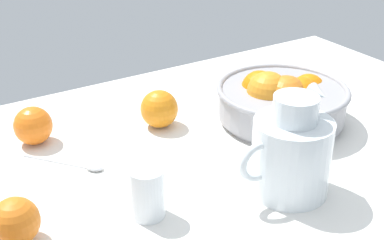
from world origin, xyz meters
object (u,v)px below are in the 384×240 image
(loose_orange_3, at_px, (161,108))
(spoon, at_px, (75,164))
(second_glass, at_px, (147,195))
(juice_pitcher, at_px, (290,158))
(loose_orange_1, at_px, (15,221))
(fruit_bowl, at_px, (282,99))
(loose_orange_2, at_px, (33,126))

(loose_orange_3, bearing_deg, spoon, -164.49)
(second_glass, xyz_separation_m, loose_orange_3, (0.16, 0.25, 0.00))
(spoon, bearing_deg, second_glass, -77.43)
(juice_pitcher, height_order, second_glass, juice_pitcher)
(second_glass, bearing_deg, spoon, 102.57)
(loose_orange_1, bearing_deg, loose_orange_3, 30.80)
(loose_orange_1, xyz_separation_m, spoon, (0.15, 0.15, -0.03))
(fruit_bowl, xyz_separation_m, spoon, (-0.43, 0.06, -0.05))
(second_glass, relative_size, loose_orange_2, 1.12)
(fruit_bowl, xyz_separation_m, loose_orange_3, (-0.22, 0.11, -0.01))
(second_glass, height_order, loose_orange_2, second_glass)
(second_glass, relative_size, loose_orange_1, 1.16)
(loose_orange_2, bearing_deg, second_glass, -76.24)
(second_glass, height_order, loose_orange_1, second_glass)
(fruit_bowl, distance_m, loose_orange_1, 0.58)
(fruit_bowl, relative_size, loose_orange_3, 3.51)
(loose_orange_1, distance_m, spoon, 0.21)
(loose_orange_3, xyz_separation_m, spoon, (-0.21, -0.06, -0.03))
(juice_pitcher, relative_size, loose_orange_1, 2.52)
(second_glass, relative_size, spoon, 0.61)
(fruit_bowl, xyz_separation_m, loose_orange_2, (-0.46, 0.18, -0.01))
(loose_orange_2, bearing_deg, loose_orange_3, -15.22)
(fruit_bowl, height_order, second_glass, fruit_bowl)
(fruit_bowl, height_order, juice_pitcher, juice_pitcher)
(loose_orange_2, relative_size, loose_orange_3, 0.96)
(juice_pitcher, xyz_separation_m, spoon, (-0.27, 0.26, -0.06))
(loose_orange_1, relative_size, spoon, 0.52)
(loose_orange_2, distance_m, spoon, 0.13)
(fruit_bowl, bearing_deg, loose_orange_2, 158.72)
(spoon, bearing_deg, loose_orange_2, 105.63)
(fruit_bowl, xyz_separation_m, juice_pitcher, (-0.16, -0.20, 0.01))
(second_glass, bearing_deg, fruit_bowl, 19.91)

